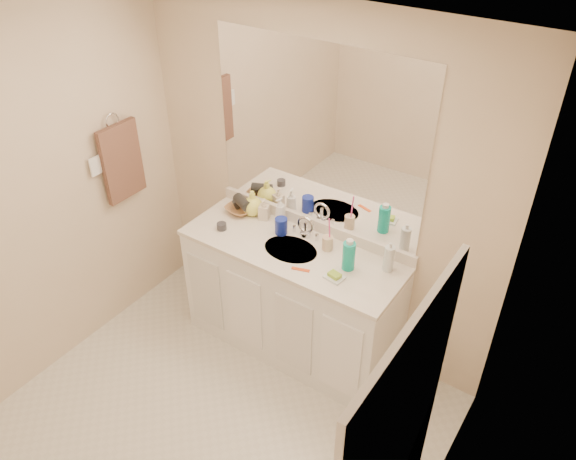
% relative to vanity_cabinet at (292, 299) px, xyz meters
% --- Properties ---
extents(floor, '(2.60, 2.60, 0.00)m').
position_rel_vanity_cabinet_xyz_m(floor, '(0.00, -1.02, -0.42)').
color(floor, silver).
rests_on(floor, ground).
extents(ceiling, '(2.60, 2.60, 0.02)m').
position_rel_vanity_cabinet_xyz_m(ceiling, '(0.00, -1.02, 1.97)').
color(ceiling, white).
rests_on(ceiling, wall_back).
extents(wall_back, '(2.60, 0.02, 2.40)m').
position_rel_vanity_cabinet_xyz_m(wall_back, '(0.00, 0.28, 0.77)').
color(wall_back, beige).
rests_on(wall_back, floor).
extents(wall_left, '(0.02, 2.60, 2.40)m').
position_rel_vanity_cabinet_xyz_m(wall_left, '(-1.30, -1.02, 0.77)').
color(wall_left, beige).
rests_on(wall_left, floor).
extents(wall_right, '(0.02, 2.60, 2.40)m').
position_rel_vanity_cabinet_xyz_m(wall_right, '(1.30, -1.02, 0.77)').
color(wall_right, beige).
rests_on(wall_right, floor).
extents(vanity_cabinet, '(1.50, 0.55, 0.85)m').
position_rel_vanity_cabinet_xyz_m(vanity_cabinet, '(0.00, 0.00, 0.00)').
color(vanity_cabinet, white).
rests_on(vanity_cabinet, floor).
extents(countertop, '(1.52, 0.57, 0.03)m').
position_rel_vanity_cabinet_xyz_m(countertop, '(0.00, 0.00, 0.44)').
color(countertop, silver).
rests_on(countertop, vanity_cabinet).
extents(backsplash, '(1.52, 0.03, 0.08)m').
position_rel_vanity_cabinet_xyz_m(backsplash, '(0.00, 0.26, 0.50)').
color(backsplash, silver).
rests_on(backsplash, countertop).
extents(sink_basin, '(0.37, 0.37, 0.02)m').
position_rel_vanity_cabinet_xyz_m(sink_basin, '(0.00, -0.02, 0.44)').
color(sink_basin, beige).
rests_on(sink_basin, countertop).
extents(faucet, '(0.02, 0.02, 0.11)m').
position_rel_vanity_cabinet_xyz_m(faucet, '(0.00, 0.16, 0.51)').
color(faucet, silver).
rests_on(faucet, countertop).
extents(mirror, '(1.48, 0.01, 1.20)m').
position_rel_vanity_cabinet_xyz_m(mirror, '(0.00, 0.27, 1.14)').
color(mirror, white).
rests_on(mirror, wall_back).
extents(blue_mug, '(0.09, 0.09, 0.12)m').
position_rel_vanity_cabinet_xyz_m(blue_mug, '(-0.15, 0.10, 0.51)').
color(blue_mug, '#16279A').
rests_on(blue_mug, countertop).
extents(tan_cup, '(0.09, 0.09, 0.10)m').
position_rel_vanity_cabinet_xyz_m(tan_cup, '(0.20, 0.12, 0.50)').
color(tan_cup, beige).
rests_on(tan_cup, countertop).
extents(toothbrush, '(0.01, 0.04, 0.20)m').
position_rel_vanity_cabinet_xyz_m(toothbrush, '(0.21, 0.12, 0.60)').
color(toothbrush, '#FF439B').
rests_on(toothbrush, tan_cup).
extents(mouthwash_bottle, '(0.09, 0.09, 0.19)m').
position_rel_vanity_cabinet_xyz_m(mouthwash_bottle, '(0.41, 0.02, 0.55)').
color(mouthwash_bottle, '#0EA895').
rests_on(mouthwash_bottle, countertop).
extents(clear_pump_bottle, '(0.07, 0.07, 0.17)m').
position_rel_vanity_cabinet_xyz_m(clear_pump_bottle, '(0.62, 0.14, 0.54)').
color(clear_pump_bottle, silver).
rests_on(clear_pump_bottle, countertop).
extents(soap_dish, '(0.13, 0.11, 0.01)m').
position_rel_vanity_cabinet_xyz_m(soap_dish, '(0.39, -0.11, 0.46)').
color(soap_dish, white).
rests_on(soap_dish, countertop).
extents(green_soap, '(0.09, 0.07, 0.03)m').
position_rel_vanity_cabinet_xyz_m(green_soap, '(0.39, -0.11, 0.48)').
color(green_soap, '#8BB82D').
rests_on(green_soap, soap_dish).
extents(orange_comb, '(0.12, 0.06, 0.00)m').
position_rel_vanity_cabinet_xyz_m(orange_comb, '(0.17, -0.16, 0.46)').
color(orange_comb, '#DD4817').
rests_on(orange_comb, countertop).
extents(dark_jar, '(0.09, 0.09, 0.05)m').
position_rel_vanity_cabinet_xyz_m(dark_jar, '(-0.52, -0.09, 0.48)').
color(dark_jar, '#34333A').
rests_on(dark_jar, countertop).
extents(soap_bottle_white, '(0.09, 0.09, 0.20)m').
position_rel_vanity_cabinet_xyz_m(soap_bottle_white, '(-0.23, 0.20, 0.55)').
color(soap_bottle_white, white).
rests_on(soap_bottle_white, countertop).
extents(soap_bottle_cream, '(0.09, 0.09, 0.16)m').
position_rel_vanity_cabinet_xyz_m(soap_bottle_cream, '(-0.36, 0.18, 0.53)').
color(soap_bottle_cream, beige).
rests_on(soap_bottle_cream, countertop).
extents(soap_bottle_yellow, '(0.19, 0.19, 0.19)m').
position_rel_vanity_cabinet_xyz_m(soap_bottle_yellow, '(-0.46, 0.18, 0.55)').
color(soap_bottle_yellow, '#F6FA61').
rests_on(soap_bottle_yellow, countertop).
extents(wicker_basket, '(0.23, 0.23, 0.05)m').
position_rel_vanity_cabinet_xyz_m(wicker_basket, '(-0.54, 0.15, 0.48)').
color(wicker_basket, '#9A683E').
rests_on(wicker_basket, countertop).
extents(hair_dryer, '(0.17, 0.13, 0.08)m').
position_rel_vanity_cabinet_xyz_m(hair_dryer, '(-0.52, 0.15, 0.54)').
color(hair_dryer, black).
rests_on(hair_dryer, wicker_basket).
extents(towel_ring, '(0.01, 0.11, 0.11)m').
position_rel_vanity_cabinet_xyz_m(towel_ring, '(-1.27, -0.25, 1.12)').
color(towel_ring, silver).
rests_on(towel_ring, wall_left).
extents(hand_towel, '(0.04, 0.32, 0.55)m').
position_rel_vanity_cabinet_xyz_m(hand_towel, '(-1.25, -0.25, 0.82)').
color(hand_towel, '#452D25').
rests_on(hand_towel, towel_ring).
extents(switch_plate, '(0.01, 0.08, 0.13)m').
position_rel_vanity_cabinet_xyz_m(switch_plate, '(-1.27, -0.45, 0.88)').
color(switch_plate, white).
rests_on(switch_plate, wall_left).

